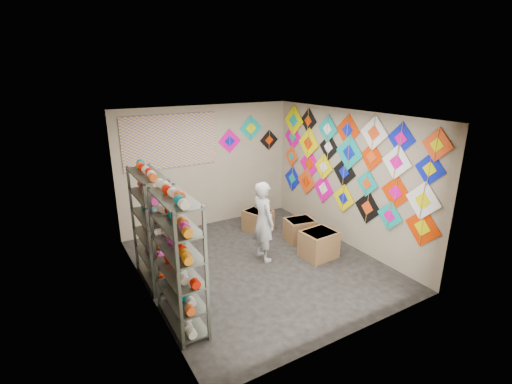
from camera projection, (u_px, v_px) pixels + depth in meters
ground at (260, 264)px, 6.81m from camera, size 4.50×4.50×0.00m
room_walls at (260, 178)px, 6.30m from camera, size 4.50×4.50×4.50m
shelf_rack_front at (179, 262)px, 4.96m from camera, size 0.40×1.10×1.90m
shelf_rack_back at (152, 228)px, 6.03m from camera, size 0.40×1.10×1.90m
string_spools at (163, 238)px, 5.46m from camera, size 0.12×2.36×0.12m
kite_wall_display at (344, 164)px, 7.30m from camera, size 0.06×4.28×2.06m
back_wall_kites at (249, 136)px, 8.54m from camera, size 1.58×0.02×0.87m
poster at (171, 141)px, 7.63m from camera, size 2.00×0.01×1.10m
shopkeeper at (263, 221)px, 6.80m from camera, size 0.58×0.41×1.52m
carton_a at (319, 244)px, 7.01m from camera, size 0.65×0.56×0.52m
carton_b at (300, 230)px, 7.71m from camera, size 0.64×0.56×0.47m
carton_c at (258, 221)px, 8.17m from camera, size 0.65×0.68×0.48m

